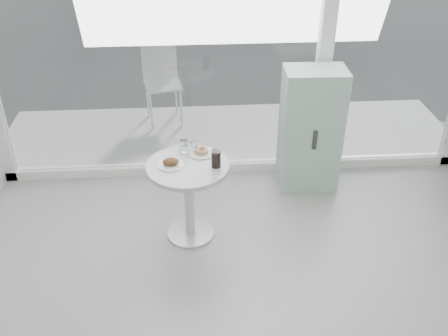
{
  "coord_description": "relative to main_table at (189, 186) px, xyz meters",
  "views": [
    {
      "loc": [
        -0.44,
        -1.75,
        3.04
      ],
      "look_at": [
        -0.2,
        1.7,
        0.85
      ],
      "focal_mm": 40.0,
      "sensor_mm": 36.0,
      "label": 1
    }
  ],
  "objects": [
    {
      "name": "mint_cabinet",
      "position": [
        1.25,
        0.78,
        0.1
      ],
      "size": [
        0.61,
        0.43,
        1.3
      ],
      "rotation": [
        0.0,
        0.0,
        -0.03
      ],
      "color": "#91BAA6",
      "rests_on": "ground"
    },
    {
      "name": "plate_fritter",
      "position": [
        -0.14,
        -0.0,
        0.25
      ],
      "size": [
        0.22,
        0.22,
        0.07
      ],
      "color": "white",
      "rests_on": "main_table"
    },
    {
      "name": "plate_donut",
      "position": [
        0.13,
        0.18,
        0.24
      ],
      "size": [
        0.22,
        0.22,
        0.05
      ],
      "color": "white",
      "rests_on": "main_table"
    },
    {
      "name": "room_shell",
      "position": [
        0.5,
        -2.46,
        1.36
      ],
      "size": [
        6.0,
        6.0,
        6.0
      ],
      "color": "white",
      "rests_on": "ground"
    },
    {
      "name": "patio_chair",
      "position": [
        -0.32,
        2.37,
        0.08
      ],
      "size": [
        0.52,
        0.52,
        1.03
      ],
      "rotation": [
        0.0,
        0.0,
        0.18
      ],
      "color": "silver",
      "rests_on": "patio_deck"
    },
    {
      "name": "water_tumbler_b",
      "position": [
        0.06,
        0.21,
        0.27
      ],
      "size": [
        0.07,
        0.07,
        0.11
      ],
      "color": "white",
      "rests_on": "main_table"
    },
    {
      "name": "water_tumbler_a",
      "position": [
        -0.03,
        0.22,
        0.27
      ],
      "size": [
        0.07,
        0.07,
        0.12
      ],
      "color": "white",
      "rests_on": "main_table"
    },
    {
      "name": "storefront",
      "position": [
        0.57,
        1.1,
        1.16
      ],
      "size": [
        5.0,
        0.14,
        3.0
      ],
      "color": "white",
      "rests_on": "ground"
    },
    {
      "name": "patio_deck",
      "position": [
        0.5,
        1.9,
        -0.53
      ],
      "size": [
        5.6,
        1.6,
        0.05
      ],
      "primitive_type": "cube",
      "color": "beige",
      "rests_on": "ground"
    },
    {
      "name": "cola_glass",
      "position": [
        0.24,
        -0.04,
        0.29
      ],
      "size": [
        0.08,
        0.08,
        0.15
      ],
      "color": "white",
      "rests_on": "main_table"
    },
    {
      "name": "main_table",
      "position": [
        0.0,
        0.0,
        0.0
      ],
      "size": [
        0.72,
        0.72,
        0.77
      ],
      "color": "silver",
      "rests_on": "ground"
    }
  ]
}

